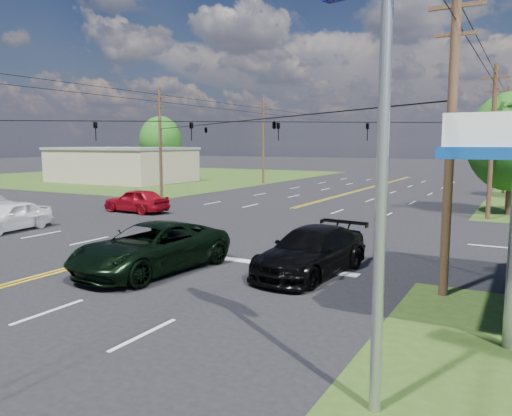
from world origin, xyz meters
The scene contains 18 objects.
ground centered at (0.00, 12.00, 0.00)m, with size 280.00×280.00×0.00m, color black.
grass_nw centered at (-35.00, 44.00, 0.00)m, with size 46.00×48.00×0.03m, color #2C4215.
stop_bar centered at (5.00, 4.00, 0.00)m, with size 10.00×0.50×0.02m, color silver.
retail_nw centered at (-30.00, 34.00, 2.00)m, with size 16.00×11.00×4.00m, color tan.
pole_se centered at (13.00, 3.00, 4.92)m, with size 1.60×0.28×9.50m.
pole_nw centered at (-13.00, 21.00, 4.92)m, with size 1.60×0.28×9.50m.
pole_ne centered at (13.00, 21.00, 4.92)m, with size 1.60×0.28×9.50m.
pole_left_far centered at (-13.00, 40.00, 5.17)m, with size 1.60×0.28×10.00m.
pole_right_far centered at (13.00, 40.00, 5.17)m, with size 1.60×0.28×10.00m.
span_wire_signals centered at (0.00, 12.00, 6.00)m, with size 26.00×18.00×1.13m.
power_lines centered at (0.00, 10.00, 8.60)m, with size 26.04×100.00×0.64m.
tree_right_a centered at (14.00, 24.00, 4.87)m, with size 5.70×5.70×8.18m.
tree_far_l centered at (-32.00, 44.00, 5.19)m, with size 6.08×6.08×8.72m.
pickup_dkgreen centered at (3.00, 0.98, 0.90)m, with size 2.97×6.44×1.79m, color black.
suv_black centered at (8.36, 3.50, 0.84)m, with size 2.36×5.80×1.68m, color black.
pickup_white centered at (-9.50, 4.00, 0.80)m, with size 1.89×4.71×1.60m, color white.
sedan_red centered at (-8.63, 13.00, 0.82)m, with size 1.95×4.84×1.65m, color #9F0B18.
polesign_se centered at (13.00, -4.78, 6.69)m, with size 2.44×0.91×8.41m.
Camera 1 is at (15.16, -13.05, 4.71)m, focal length 35.00 mm.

